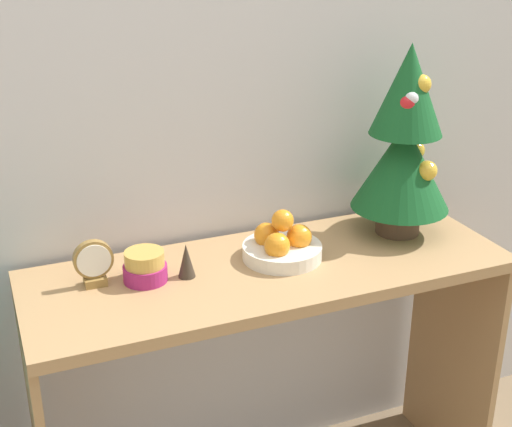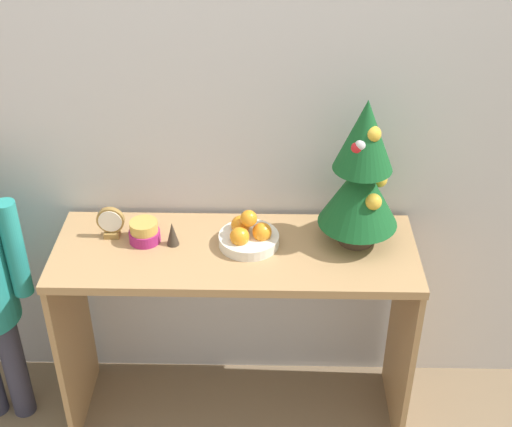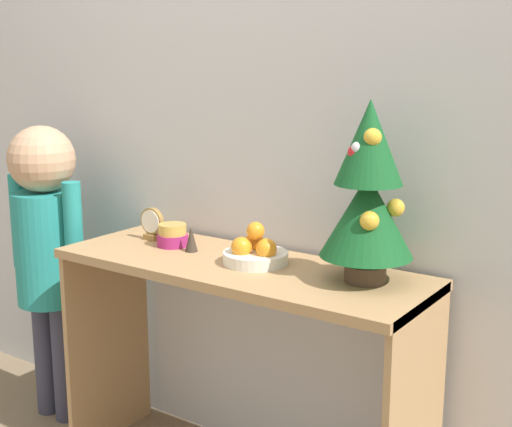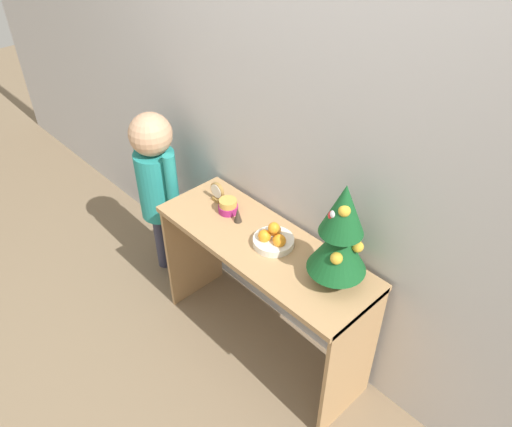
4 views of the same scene
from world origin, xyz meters
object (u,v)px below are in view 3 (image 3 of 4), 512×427
Objects in this scene: desk_clock at (152,224)px; child_figure at (46,236)px; mini_tree at (368,192)px; figurine at (191,239)px; fruit_bowl at (255,252)px; singing_bowl at (173,236)px.

desk_clock is 0.48m from child_figure.
mini_tree reaches higher than figurine.
child_figure is at bearing -176.19° from figurine.
fruit_bowl is 0.35m from singing_bowl.
singing_bowl is 0.58m from child_figure.
fruit_bowl is at bearing 3.05° from child_figure.
figurine is at bearing -11.02° from desk_clock.
figurine reaches higher than singing_bowl.
child_figure is at bearing -176.53° from mini_tree.
desk_clock is at bearing 175.46° from fruit_bowl.
figurine is at bearing -10.47° from singing_bowl.
singing_bowl is at bearing 169.53° from figurine.
fruit_bowl is 0.46m from desk_clock.
fruit_bowl is at bearing -175.45° from mini_tree.
mini_tree is at bearing 3.47° from child_figure.
child_figure is at bearing -176.95° from fruit_bowl.
desk_clock is at bearing 179.44° from mini_tree.
child_figure is at bearing -169.46° from desk_clock.
fruit_bowl reaches higher than desk_clock.
mini_tree is at bearing 3.10° from figurine.
desk_clock is 0.21m from figurine.
fruit_bowl is at bearing 1.00° from figurine.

